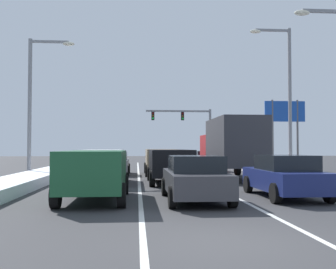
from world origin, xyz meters
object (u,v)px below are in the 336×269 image
suv_black_center_lane_second (170,163)px  street_lamp_right_mid (285,88)px  suv_green_left_lane_nearest (95,170)px  sedan_navy_right_lane_nearest (285,176)px  box_truck_right_lane_second (231,145)px  suv_tan_center_lane_third (161,159)px  sedan_charcoal_center_lane_nearest (195,178)px  roadside_sign_right (285,119)px  traffic_light_gantry (190,124)px  street_lamp_left_mid (36,94)px  sedan_maroon_right_lane_third (206,161)px  sedan_gray_left_lane_third (114,163)px  suv_silver_left_lane_second (102,163)px

suv_black_center_lane_second → street_lamp_right_mid: 10.01m
suv_green_left_lane_nearest → sedan_navy_right_lane_nearest: bearing=2.6°
box_truck_right_lane_second → suv_tan_center_lane_third: box_truck_right_lane_second is taller
sedan_charcoal_center_lane_nearest → roadside_sign_right: 19.65m
sedan_charcoal_center_lane_nearest → roadside_sign_right: bearing=60.3°
sedan_navy_right_lane_nearest → traffic_light_gantry: 31.31m
street_lamp_left_mid → street_lamp_right_mid: bearing=2.8°
sedan_navy_right_lane_nearest → traffic_light_gantry: bearing=88.5°
box_truck_right_lane_second → traffic_light_gantry: (0.77, 22.89, 2.60)m
sedan_maroon_right_lane_third → sedan_charcoal_center_lane_nearest: same height
sedan_navy_right_lane_nearest → suv_tan_center_lane_third: 12.50m
sedan_maroon_right_lane_third → sedan_gray_left_lane_third: size_ratio=1.00×
sedan_maroon_right_lane_third → traffic_light_gantry: size_ratio=0.60×
sedan_maroon_right_lane_third → traffic_light_gantry: bearing=86.9°
sedan_maroon_right_lane_third → suv_black_center_lane_second: bearing=-109.5°
suv_silver_left_lane_second → street_lamp_right_mid: street_lamp_right_mid is taller
suv_tan_center_lane_third → box_truck_right_lane_second: bearing=-45.2°
roadside_sign_right → sedan_navy_right_lane_nearest: bearing=-111.2°
sedan_navy_right_lane_nearest → box_truck_right_lane_second: bearing=89.7°
suv_green_left_lane_nearest → sedan_gray_left_lane_third: 12.60m
suv_silver_left_lane_second → street_lamp_left_mid: (-4.17, 3.70, 3.86)m
sedan_navy_right_lane_nearest → sedan_gray_left_lane_third: bearing=118.7°
traffic_light_gantry → street_lamp_right_mid: street_lamp_right_mid is taller
sedan_navy_right_lane_nearest → street_lamp_right_mid: size_ratio=0.48×
sedan_navy_right_lane_nearest → suv_silver_left_lane_second: 9.20m
street_lamp_right_mid → roadside_sign_right: street_lamp_right_mid is taller
sedan_navy_right_lane_nearest → suv_silver_left_lane_second: (-6.97, 5.99, 0.25)m
suv_green_left_lane_nearest → street_lamp_left_mid: size_ratio=0.60×
street_lamp_right_mid → roadside_sign_right: size_ratio=1.70×
suv_black_center_lane_second → suv_silver_left_lane_second: bearing=177.8°
roadside_sign_right → traffic_light_gantry: bearing=109.9°
suv_green_left_lane_nearest → street_lamp_left_mid: 11.60m
suv_silver_left_lane_second → sedan_gray_left_lane_third: (0.24, 6.30, -0.25)m
sedan_charcoal_center_lane_nearest → roadside_sign_right: (9.59, 16.83, 3.25)m
sedan_charcoal_center_lane_nearest → suv_tan_center_lane_third: suv_tan_center_lane_third is taller
suv_black_center_lane_second → suv_silver_left_lane_second: 3.35m
street_lamp_right_mid → sedan_navy_right_lane_nearest: bearing=-111.3°
roadside_sign_right → suv_tan_center_lane_third: bearing=-157.2°
box_truck_right_lane_second → suv_black_center_lane_second: size_ratio=1.47×
traffic_light_gantry → street_lamp_right_mid: size_ratio=0.80×
suv_tan_center_lane_third → roadside_sign_right: (9.93, 4.17, 3.00)m
suv_tan_center_lane_third → street_lamp_right_mid: size_ratio=0.52×
suv_black_center_lane_second → suv_silver_left_lane_second: size_ratio=1.00×
sedan_maroon_right_lane_third → sedan_charcoal_center_lane_nearest: bearing=-101.3°
suv_black_center_lane_second → suv_green_left_lane_nearest: same height
sedan_navy_right_lane_nearest → suv_silver_left_lane_second: bearing=139.4°
suv_silver_left_lane_second → roadside_sign_right: (13.22, 10.12, 3.00)m
sedan_gray_left_lane_third → roadside_sign_right: size_ratio=0.82×
sedan_navy_right_lane_nearest → traffic_light_gantry: traffic_light_gantry is taller
suv_tan_center_lane_third → traffic_light_gantry: (4.50, 19.13, 3.48)m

